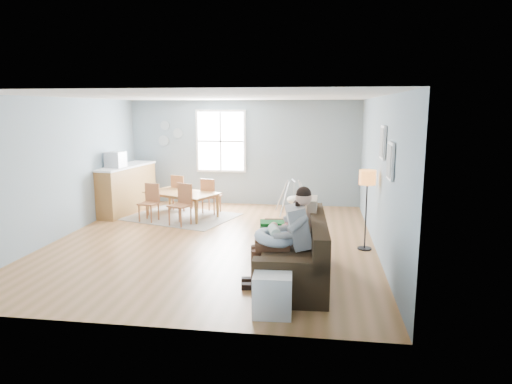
# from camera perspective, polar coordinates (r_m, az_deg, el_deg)

# --- Properties ---
(room) EXTENTS (8.40, 9.40, 3.90)m
(room) POSITION_cam_1_polar(r_m,az_deg,el_deg) (8.42, -5.57, 9.89)
(room) COLOR olive
(window) EXTENTS (1.32, 0.08, 1.62)m
(window) POSITION_cam_1_polar(r_m,az_deg,el_deg) (11.96, -4.42, 6.35)
(window) COLOR white
(window) RESTS_ON room
(pictures) EXTENTS (0.05, 1.34, 0.74)m
(pictures) POSITION_cam_1_polar(r_m,az_deg,el_deg) (7.24, 15.98, 4.93)
(pictures) COLOR white
(pictures) RESTS_ON room
(wall_plates) EXTENTS (0.67, 0.02, 0.66)m
(wall_plates) POSITION_cam_1_polar(r_m,az_deg,el_deg) (12.34, -10.85, 7.15)
(wall_plates) COLOR #8DA3A9
(wall_plates) RESTS_ON room
(sofa) EXTENTS (1.08, 2.31, 0.92)m
(sofa) POSITION_cam_1_polar(r_m,az_deg,el_deg) (6.85, 5.06, -8.08)
(sofa) COLOR black
(sofa) RESTS_ON room
(green_throw) EXTENTS (1.13, 1.02, 0.04)m
(green_throw) POSITION_cam_1_polar(r_m,az_deg,el_deg) (7.50, 4.45, -4.38)
(green_throw) COLOR #155C25
(green_throw) RESTS_ON sofa
(beige_pillow) EXTENTS (0.16, 0.54, 0.54)m
(beige_pillow) POSITION_cam_1_polar(r_m,az_deg,el_deg) (7.28, 7.01, -2.84)
(beige_pillow) COLOR #BCAB8F
(beige_pillow) RESTS_ON sofa
(father) EXTENTS (1.03, 0.55, 1.44)m
(father) POSITION_cam_1_polar(r_m,az_deg,el_deg) (6.41, 3.82, -5.17)
(father) COLOR gray
(father) RESTS_ON sofa
(nursing_pillow) EXTENTS (0.63, 0.62, 0.23)m
(nursing_pillow) POSITION_cam_1_polar(r_m,az_deg,el_deg) (6.43, 2.29, -5.71)
(nursing_pillow) COLOR #C9E2FB
(nursing_pillow) RESTS_ON father
(infant) EXTENTS (0.22, 0.42, 0.15)m
(infant) POSITION_cam_1_polar(r_m,az_deg,el_deg) (6.44, 2.28, -4.77)
(infant) COLOR silver
(infant) RESTS_ON nursing_pillow
(toddler) EXTENTS (0.59, 0.29, 0.92)m
(toddler) POSITION_cam_1_polar(r_m,az_deg,el_deg) (6.93, 4.44, -3.94)
(toddler) COLOR white
(toddler) RESTS_ON sofa
(floor_lamp) EXTENTS (0.29, 0.29, 1.43)m
(floor_lamp) POSITION_cam_1_polar(r_m,az_deg,el_deg) (8.21, 13.74, 0.96)
(floor_lamp) COLOR black
(floor_lamp) RESTS_ON room
(storage_cube) EXTENTS (0.49, 0.44, 0.52)m
(storage_cube) POSITION_cam_1_polar(r_m,az_deg,el_deg) (5.70, 1.99, -12.65)
(storage_cube) COLOR white
(storage_cube) RESTS_ON room
(rug) EXTENTS (2.76, 2.39, 0.01)m
(rug) POSITION_cam_1_polar(r_m,az_deg,el_deg) (10.77, -9.27, -3.07)
(rug) COLOR gray
(rug) RESTS_ON room
(dining_table) EXTENTS (1.89, 1.53, 0.58)m
(dining_table) POSITION_cam_1_polar(r_m,az_deg,el_deg) (10.71, -9.32, -1.59)
(dining_table) COLOR brown
(dining_table) RESTS_ON rug
(chair_sw) EXTENTS (0.44, 0.44, 0.83)m
(chair_sw) POSITION_cam_1_polar(r_m,az_deg,el_deg) (10.47, -13.08, -1.02)
(chair_sw) COLOR brown
(chair_sw) RESTS_ON rug
(chair_se) EXTENTS (0.53, 0.53, 0.89)m
(chair_se) POSITION_cam_1_polar(r_m,az_deg,el_deg) (9.96, -9.22, -1.23)
(chair_se) COLOR brown
(chair_se) RESTS_ON rug
(chair_nw) EXTENTS (0.52, 0.52, 0.89)m
(chair_nw) POSITION_cam_1_polar(r_m,az_deg,el_deg) (11.37, -9.45, 0.19)
(chair_nw) COLOR brown
(chair_nw) RESTS_ON rug
(chair_ne) EXTENTS (0.48, 0.48, 0.86)m
(chair_ne) POSITION_cam_1_polar(r_m,az_deg,el_deg) (10.92, -5.79, -0.26)
(chair_ne) COLOR brown
(chair_ne) RESTS_ON rug
(counter) EXTENTS (0.87, 2.10, 1.14)m
(counter) POSITION_cam_1_polar(r_m,az_deg,el_deg) (11.52, -16.01, 0.45)
(counter) COLOR brown
(counter) RESTS_ON room
(monitor) EXTENTS (0.43, 0.41, 0.36)m
(monitor) POSITION_cam_1_polar(r_m,az_deg,el_deg) (11.08, -17.18, 3.90)
(monitor) COLOR silver
(monitor) RESTS_ON counter
(baby_swing) EXTENTS (0.94, 0.96, 0.81)m
(baby_swing) POSITION_cam_1_polar(r_m,az_deg,el_deg) (10.90, 4.73, -0.87)
(baby_swing) COLOR silver
(baby_swing) RESTS_ON room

